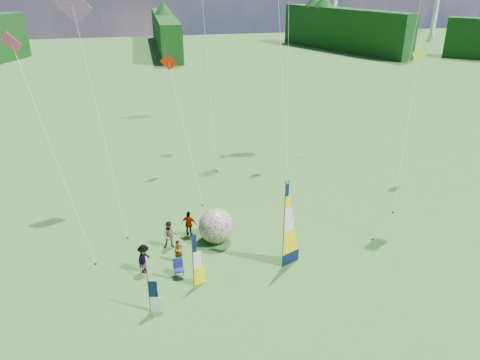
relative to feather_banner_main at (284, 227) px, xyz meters
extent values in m
plane|color=#3D772E|center=(-1.38, -2.81, -2.77)|extent=(220.00, 220.00, 0.00)
sphere|color=#1500A4|center=(-3.45, 3.74, -1.62)|extent=(2.47, 2.47, 2.31)
imported|color=#66594C|center=(-6.09, 1.82, -2.01)|extent=(0.63, 0.50, 1.51)
imported|color=#66594C|center=(-6.48, 3.56, -1.82)|extent=(0.97, 0.57, 1.90)
imported|color=#66594C|center=(-8.17, 1.19, -1.84)|extent=(0.96, 1.27, 1.85)
imported|color=#66594C|center=(-5.11, 4.81, -1.86)|extent=(1.15, 0.87, 1.82)
camera|label=1|loc=(-7.42, -22.63, 13.84)|focal=35.00mm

